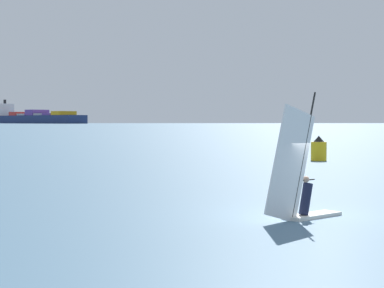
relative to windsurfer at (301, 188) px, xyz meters
name	(u,v)px	position (x,y,z in m)	size (l,w,h in m)	color
ground_plane	(310,215)	(0.52, 0.91, -1.04)	(4000.00, 4000.00, 0.00)	#476B84
windsurfer	(301,188)	(0.00, 0.00, 0.00)	(3.00, 2.46, 4.27)	white
cargo_ship	(33,118)	(-178.91, 874.37, 6.58)	(161.92, 173.30, 34.67)	navy
distant_headland	(242,113)	(177.09, 1382.22, 19.38)	(1134.49, 220.32, 40.84)	#4C564C
channel_buoy	(319,150)	(8.30, 30.60, -0.13)	(1.27, 1.27, 2.03)	yellow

